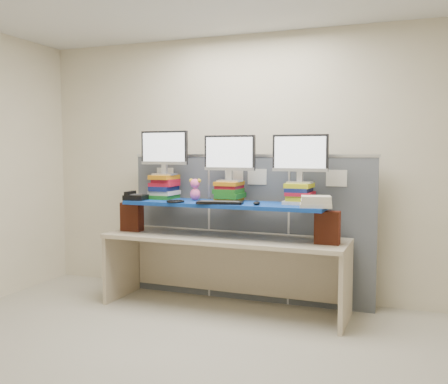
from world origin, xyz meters
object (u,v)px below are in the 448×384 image
at_px(blue_board, 224,204).
at_px(monitor_right, 300,156).
at_px(desk, 224,251).
at_px(monitor_center, 230,155).
at_px(monitor_left, 164,150).
at_px(keyboard, 220,203).
at_px(desk_phone, 135,197).

xyz_separation_m(blue_board, monitor_right, (0.72, 0.10, 0.47)).
distance_m(desk, blue_board, 0.46).
bearing_deg(monitor_center, monitor_right, 0.00).
bearing_deg(monitor_left, monitor_center, 0.00).
relative_size(desk, monitor_left, 4.59).
xyz_separation_m(desk, monitor_left, (-0.71, 0.13, 0.99)).
bearing_deg(monitor_left, keyboard, -21.07).
distance_m(blue_board, monitor_right, 0.87).
relative_size(desk, desk_phone, 10.68).
distance_m(monitor_left, desk_phone, 0.57).
xyz_separation_m(blue_board, keyboard, (0.02, -0.17, 0.03)).
height_order(desk, monitor_right, monitor_right).
bearing_deg(monitor_right, monitor_center, -180.00).
distance_m(desk, desk_phone, 1.07).
distance_m(monitor_center, desk_phone, 1.06).
xyz_separation_m(blue_board, monitor_left, (-0.71, 0.13, 0.53)).
distance_m(monitor_center, keyboard, 0.53).
height_order(monitor_center, monitor_right, same).
xyz_separation_m(monitor_right, desk_phone, (-1.65, -0.21, -0.42)).
xyz_separation_m(desk, monitor_right, (0.72, 0.10, 0.94)).
xyz_separation_m(monitor_left, keyboard, (0.73, -0.30, -0.50)).
bearing_deg(monitor_center, monitor_left, -180.00).
relative_size(keyboard, desk_phone, 1.99).
relative_size(blue_board, keyboard, 4.43).
relative_size(monitor_center, keyboard, 1.17).
height_order(blue_board, keyboard, keyboard).
xyz_separation_m(desk, blue_board, (0.00, 0.00, 0.46)).
bearing_deg(keyboard, desk_phone, 166.54).
relative_size(desk, blue_board, 1.21).
xyz_separation_m(monitor_center, keyboard, (0.00, -0.28, -0.44)).
xyz_separation_m(monitor_right, keyboard, (-0.70, -0.27, -0.44)).
bearing_deg(monitor_left, blue_board, -9.40).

